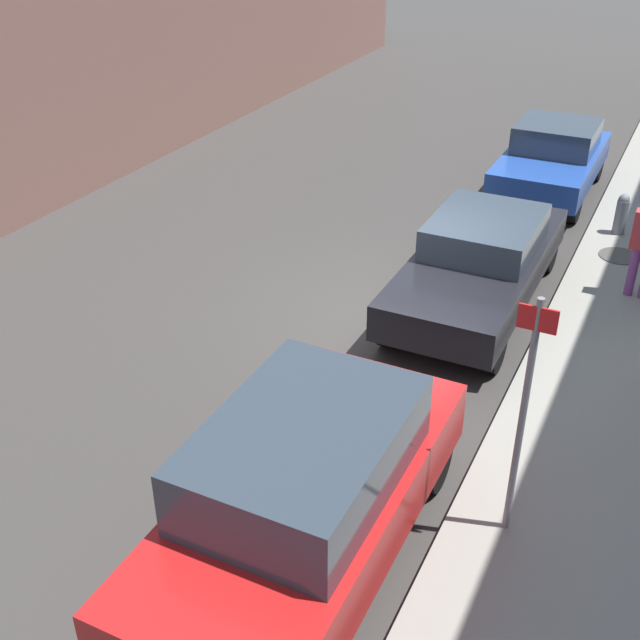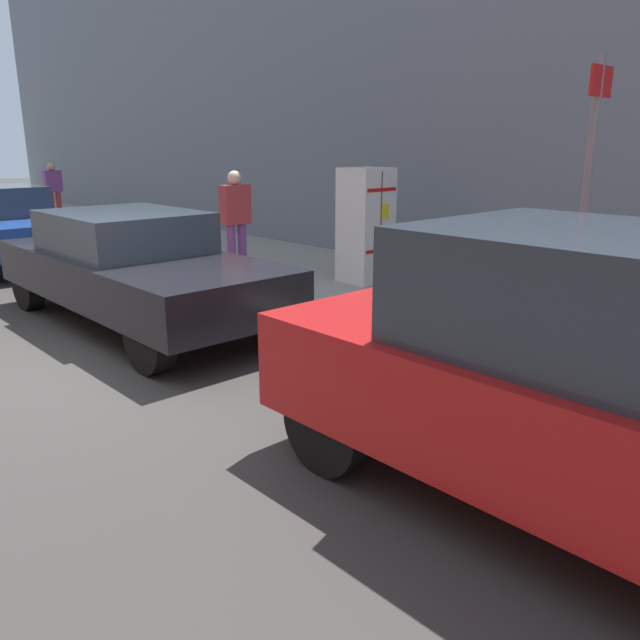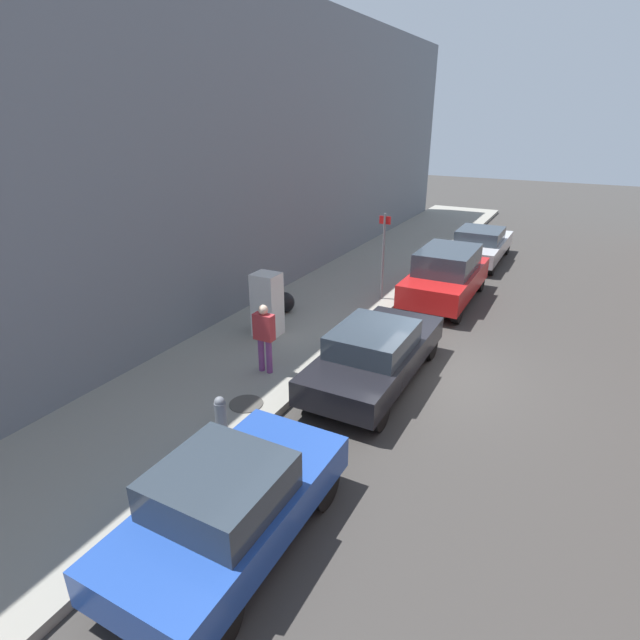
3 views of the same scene
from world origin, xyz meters
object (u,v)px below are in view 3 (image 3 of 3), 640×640
Objects in this scene: trash_bag at (284,302)px; pedestrian_standing_near at (264,334)px; discarded_refrigerator at (267,305)px; parked_sedan_silver at (480,244)px; street_sign_post at (383,252)px; parked_hatchback_blue at (229,505)px; fire_hydrant at (221,414)px; parked_sedan_dark at (375,353)px; parked_suv_red at (446,275)px.

pedestrian_standing_near is at bearing -65.02° from trash_bag.
discarded_refrigerator reaches higher than parked_sedan_silver.
street_sign_post is 10.37m from parked_hatchback_blue.
discarded_refrigerator is at bearing 119.14° from parked_hatchback_blue.
parked_hatchback_blue is at bearing -48.87° from fire_hydrant.
parked_hatchback_blue reaches higher than parked_sedan_dark.
fire_hydrant is 2.52m from pedestrian_standing_near.
fire_hydrant is 14.87m from parked_sedan_silver.
pedestrian_standing_near is at bearing -108.10° from parked_suv_red.
parked_suv_red is at bearing 56.92° from discarded_refrigerator.
street_sign_post is 6.83m from parked_sedan_silver.
discarded_refrigerator is 0.63× the size of street_sign_post.
parked_hatchback_blue is 0.86× the size of parked_suv_red.
parked_sedan_dark is (1.75, -4.86, -0.96)m from street_sign_post.
parked_sedan_dark is (3.87, -2.37, 0.25)m from trash_bag.
parked_sedan_silver is at bearing 66.78° from trash_bag.
discarded_refrigerator is 6.24m from parked_suv_red.
parked_hatchback_blue reaches higher than parked_sedan_silver.
pedestrian_standing_near is at bearing -58.19° from discarded_refrigerator.
parked_suv_red is (0.00, 6.01, 0.16)m from parked_sedan_dark.
discarded_refrigerator is 11.14m from parked_sedan_silver.
parked_suv_red reaches higher than fire_hydrant.
fire_hydrant is at bearing -67.64° from discarded_refrigerator.
parked_hatchback_blue is at bearing -63.31° from trash_bag.
pedestrian_standing_near reaches higher than parked_sedan_dark.
parked_suv_red is (-0.00, 11.33, 0.15)m from parked_hatchback_blue.
fire_hydrant is 3.79m from parked_sedan_dark.
trash_bag is 5.33m from parked_suv_red.
fire_hydrant is at bearing -96.52° from parked_sedan_silver.
parked_suv_red reaches higher than parked_hatchback_blue.
discarded_refrigerator is 0.45× the size of parked_hatchback_blue.
fire_hydrant is 0.17× the size of parked_suv_red.
discarded_refrigerator reaches higher than parked_sedan_dark.
street_sign_post is 0.58× the size of parked_sedan_silver.
parked_sedan_dark is 1.05× the size of parked_suv_red.
discarded_refrigerator is 2.11m from pedestrian_standing_near.
discarded_refrigerator reaches higher than parked_hatchback_blue.
parked_hatchback_blue is 0.81× the size of parked_sedan_silver.
fire_hydrant is at bearing -69.28° from trash_bag.
trash_bag is 0.16× the size of parked_hatchback_blue.
parked_sedan_dark is at bearing -128.34° from pedestrian_standing_near.
street_sign_post reaches higher than trash_bag.
parked_suv_red is (2.29, 7.02, -0.22)m from pedestrian_standing_near.
parked_sedan_silver is (1.75, 6.53, -0.97)m from street_sign_post.
parked_hatchback_blue is at bearing -90.00° from parked_sedan_silver.
trash_bag is 4.54m from parked_sedan_dark.
street_sign_post reaches higher than parked_suv_red.
pedestrian_standing_near reaches higher than trash_bag.
street_sign_post is at bearing 49.58° from trash_bag.
street_sign_post is 5.92m from pedestrian_standing_near.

